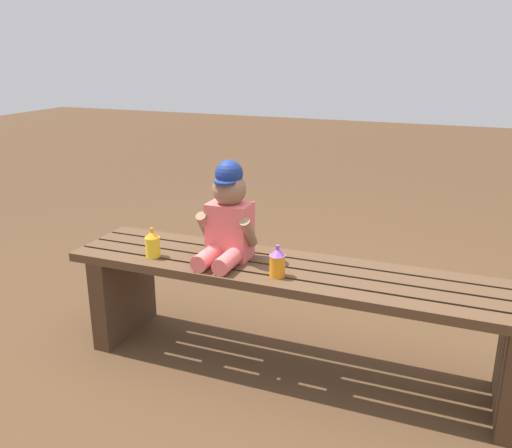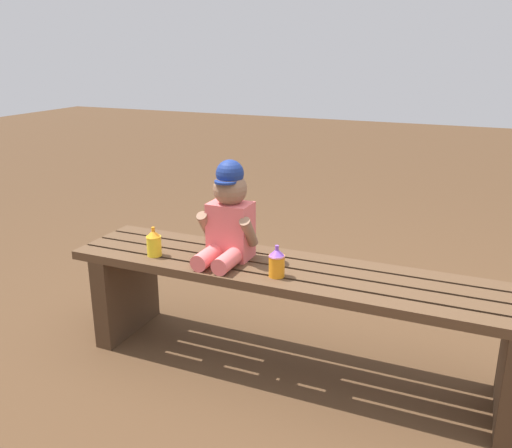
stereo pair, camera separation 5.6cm
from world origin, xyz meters
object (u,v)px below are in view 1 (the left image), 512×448
object	(u,v)px
park_bench	(294,299)
sippy_cup_left	(153,243)
child_figure	(228,217)
sippy_cup_right	(277,262)

from	to	relation	value
park_bench	sippy_cup_left	world-z (taller)	sippy_cup_left
park_bench	sippy_cup_left	size ratio (longest dim) A/B	14.99
park_bench	child_figure	bearing A→B (deg)	-179.95
park_bench	sippy_cup_right	distance (m)	0.22
park_bench	sippy_cup_left	xyz separation A→B (m)	(-0.58, -0.10, 0.19)
sippy_cup_right	child_figure	bearing A→B (deg)	158.63
sippy_cup_left	child_figure	bearing A→B (deg)	17.98
sippy_cup_left	sippy_cup_right	xyz separation A→B (m)	(0.54, 0.00, 0.00)
child_figure	sippy_cup_left	world-z (taller)	child_figure
sippy_cup_left	sippy_cup_right	distance (m)	0.54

